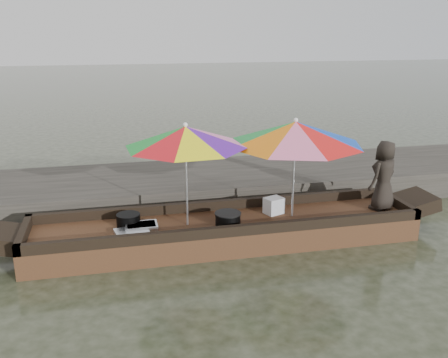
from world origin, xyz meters
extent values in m
plane|color=#272C19|center=(0.00, 0.00, 0.00)|extent=(80.00, 80.00, 0.00)
cube|color=#2D2B26|center=(0.00, 2.20, 0.25)|extent=(22.00, 2.20, 0.50)
cube|color=#3C2315|center=(0.00, 0.00, 0.17)|extent=(5.90, 1.20, 0.35)
cylinder|color=black|center=(-1.45, 0.16, 0.44)|extent=(0.35, 0.35, 0.19)
cube|color=silver|center=(-1.27, -0.04, 0.39)|extent=(0.46, 0.32, 0.09)
cube|color=silver|center=(-1.42, -0.16, 0.38)|extent=(0.52, 0.40, 0.06)
cylinder|color=black|center=(0.01, -0.14, 0.44)|extent=(0.38, 0.38, 0.18)
cube|color=silver|center=(0.83, 0.17, 0.48)|extent=(0.34, 0.31, 0.26)
imported|color=black|center=(2.60, -0.03, 0.92)|extent=(0.67, 0.58, 1.14)
camera|label=1|loc=(-1.61, -6.90, 3.19)|focal=40.00mm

